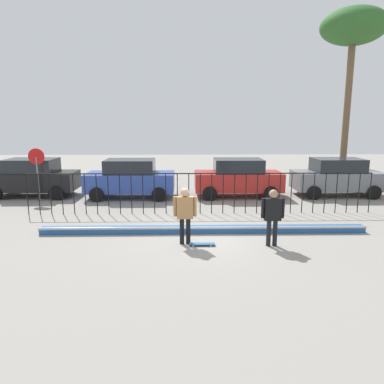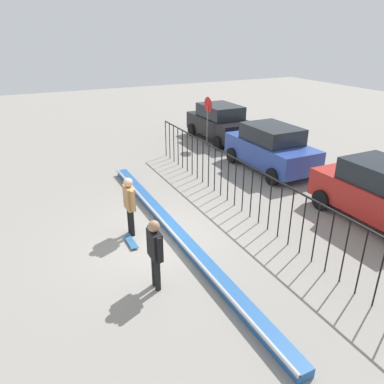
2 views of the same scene
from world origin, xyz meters
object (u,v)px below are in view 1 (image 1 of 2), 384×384
Objects in this scene: camera_operator at (273,212)px; stop_sign at (37,167)px; parked_car_blue at (130,178)px; parked_car_gray at (337,177)px; parked_car_red at (238,177)px; skateboard at (202,244)px; palm_tree_tall at (353,30)px; skateboarder at (185,211)px; parked_car_black at (32,177)px.

camera_operator is 11.54m from stop_sign.
parked_car_blue and parked_car_gray have the same top height.
parked_car_gray is 1.72× the size of stop_sign.
camera_operator is 7.35m from parked_car_red.
parked_car_gray is (10.39, 0.26, 0.00)m from parked_car_blue.
palm_tree_tall reaches higher than skateboard.
skateboarder is 7.48m from parked_car_blue.
parked_car_red is 1.72× the size of stop_sign.
parked_car_blue is at bearing 124.04° from skateboarder.
skateboarder is 10.64m from parked_car_black.
skateboard is at bearing -132.08° from parked_car_gray.
parked_car_gray is (5.08, 7.46, -0.08)m from camera_operator.
stop_sign is (-14.62, -0.99, 0.64)m from parked_car_gray.
parked_car_red is 9.64m from stop_sign.
palm_tree_tall is at bearing 11.25° from stop_sign.
parked_car_gray is at bearing 56.19° from skateboarder.
skateboarder reaches higher than skateboard.
parked_car_blue is 13.99m from palm_tree_tall.
skateboard is 0.19× the size of parked_car_blue.
parked_car_blue is at bearing -2.89° from parked_car_black.
stop_sign is at bearing -55.37° from parked_car_black.
parked_car_black is 1.72× the size of stop_sign.
camera_operator is at bearing -123.13° from palm_tree_tall.
stop_sign reaches higher than parked_car_red.
skateboard is 15.24m from palm_tree_tall.
camera_operator is at bearing -91.24° from parked_car_red.
camera_operator is 0.41× the size of parked_car_blue.
parked_car_gray is at bearing 1.28° from parked_car_black.
stop_sign reaches higher than skateboarder.
parked_car_red reaches higher than camera_operator.
palm_tree_tall is (1.20, 2.15, 7.45)m from parked_car_gray.
parked_car_black is 18.27m from palm_tree_tall.
camera_operator is 9.03m from parked_car_gray.
camera_operator is at bearing -34.16° from stop_sign.
parked_car_red is (0.03, 7.35, -0.08)m from camera_operator.
palm_tree_tall is at bearing 62.87° from parked_car_gray.
camera_operator is 0.70× the size of stop_sign.
camera_operator is (2.63, -0.23, -0.01)m from skateboarder.
camera_operator is 0.41× the size of parked_car_red.
parked_car_black is at bearing -18.71° from camera_operator.
skateboard is 0.46× the size of camera_operator.
palm_tree_tall is at bearing 19.02° from parked_car_red.
parked_car_black is (-8.16, 7.58, 0.91)m from skateboard.
parked_car_gray is (15.36, -0.16, 0.00)m from parked_car_black.
stop_sign is at bearing -16.31° from camera_operator.
parked_car_gray is at bearing -106.37° from camera_operator.
parked_car_blue is 0.45× the size of palm_tree_tall.
parked_car_black is 1.00× the size of parked_car_blue.
palm_tree_tall is (16.56, 2.00, 7.45)m from parked_car_black.
skateboarder is 1.01× the size of camera_operator.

